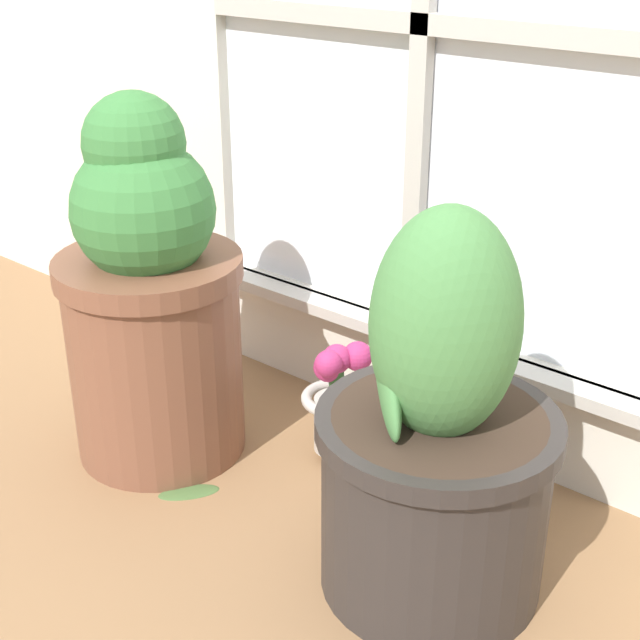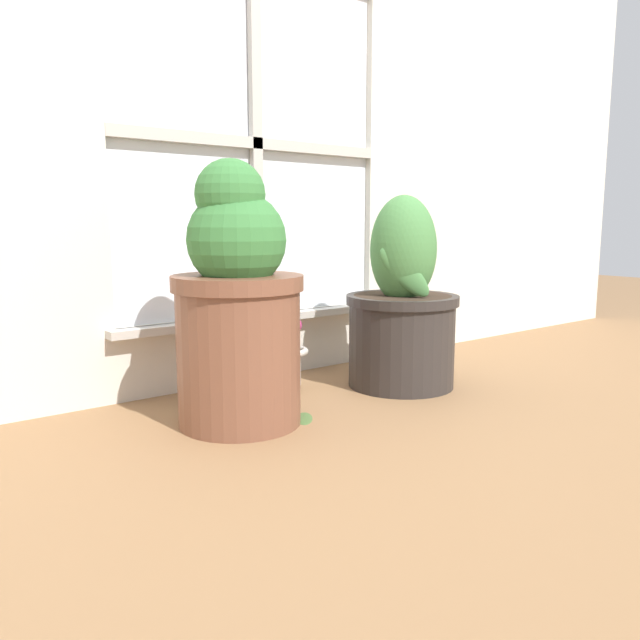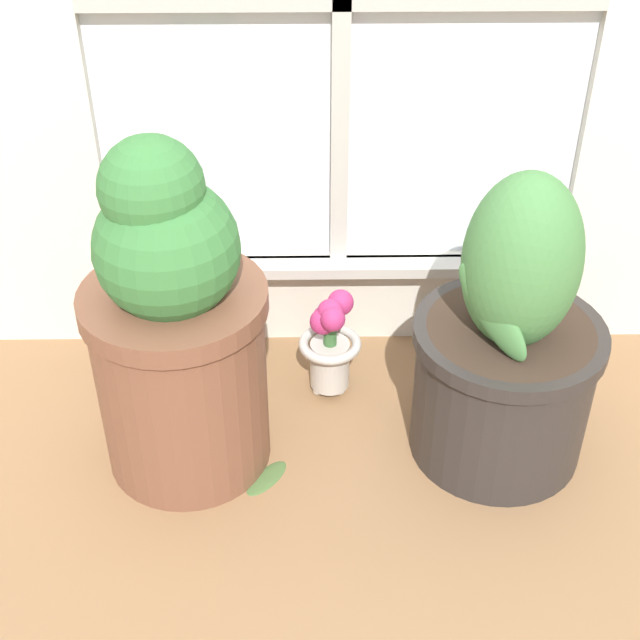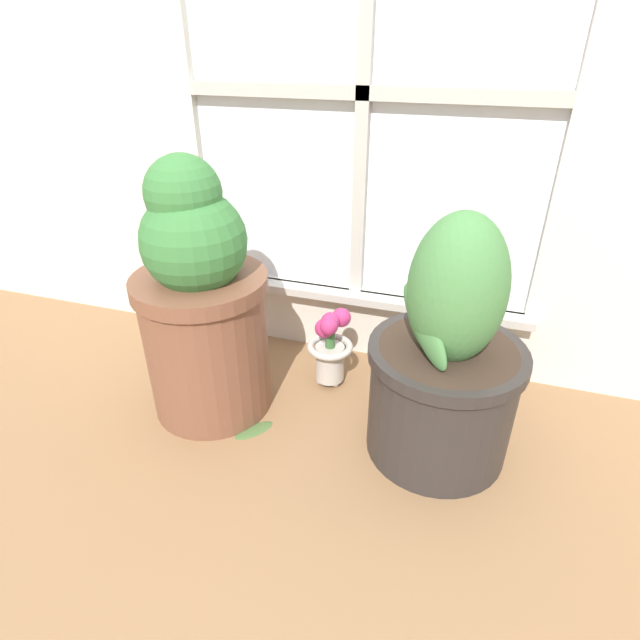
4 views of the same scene
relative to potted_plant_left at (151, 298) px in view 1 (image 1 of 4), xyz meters
The scene contains 5 objects.
ground_plane 0.46m from the potted_plant_left, 24.95° to the right, with size 10.00×10.00×0.00m, color olive.
potted_plant_left is the anchor object (origin of this frame).
potted_plant_right 0.62m from the potted_plant_left, ahead, with size 0.36×0.36×0.61m.
flower_vase 0.38m from the potted_plant_left, 33.26° to the left, with size 0.13×0.13×0.24m.
fallen_leaf 0.35m from the potted_plant_left, 26.09° to the right, with size 0.10×0.11×0.01m.
Camera 1 is at (0.88, -0.79, 0.96)m, focal length 50.00 mm.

